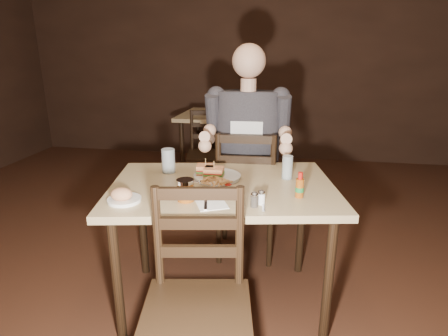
% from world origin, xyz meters
% --- Properties ---
extents(room_shell, '(7.00, 7.00, 7.00)m').
position_xyz_m(room_shell, '(0.00, 0.00, 1.40)').
color(room_shell, black).
rests_on(room_shell, ground).
extents(main_table, '(1.36, 1.03, 0.77)m').
position_xyz_m(main_table, '(0.29, 0.25, 0.69)').
color(main_table, tan).
rests_on(main_table, ground).
extents(bg_table, '(0.83, 0.83, 0.77)m').
position_xyz_m(bg_table, '(-0.17, 2.50, 0.68)').
color(bg_table, tan).
rests_on(bg_table, ground).
extents(chair_far, '(0.47, 0.51, 0.96)m').
position_xyz_m(chair_far, '(0.36, 0.87, 0.48)').
color(chair_far, black).
rests_on(chair_far, ground).
extents(chair_near, '(0.51, 0.55, 0.95)m').
position_xyz_m(chair_near, '(0.31, -0.45, 0.47)').
color(chair_near, black).
rests_on(chair_near, ground).
extents(bg_chair_far, '(0.59, 0.62, 0.98)m').
position_xyz_m(bg_chair_far, '(-0.17, 3.05, 0.49)').
color(bg_chair_far, black).
rests_on(bg_chair_far, ground).
extents(bg_chair_near, '(0.47, 0.50, 0.87)m').
position_xyz_m(bg_chair_near, '(-0.17, 1.95, 0.44)').
color(bg_chair_near, black).
rests_on(bg_chair_near, ground).
extents(diner, '(0.61, 0.49, 1.02)m').
position_xyz_m(diner, '(0.36, 0.82, 1.01)').
color(diner, '#35343A').
rests_on(diner, chair_far).
extents(dinner_plate, '(0.31, 0.31, 0.02)m').
position_xyz_m(dinner_plate, '(0.24, 0.35, 0.78)').
color(dinner_plate, white).
rests_on(dinner_plate, main_table).
extents(sandwich_left, '(0.11, 0.10, 0.09)m').
position_xyz_m(sandwich_left, '(0.17, 0.35, 0.83)').
color(sandwich_left, tan).
rests_on(sandwich_left, dinner_plate).
extents(sandwich_right, '(0.11, 0.09, 0.10)m').
position_xyz_m(sandwich_right, '(0.23, 0.31, 0.83)').
color(sandwich_right, tan).
rests_on(sandwich_right, dinner_plate).
extents(fries_pile, '(0.25, 0.20, 0.04)m').
position_xyz_m(fries_pile, '(0.25, 0.21, 0.80)').
color(fries_pile, tan).
rests_on(fries_pile, dinner_plate).
extents(ketchup_dollop, '(0.05, 0.05, 0.01)m').
position_xyz_m(ketchup_dollop, '(0.33, 0.20, 0.79)').
color(ketchup_dollop, maroon).
rests_on(ketchup_dollop, dinner_plate).
extents(glass_left, '(0.09, 0.09, 0.15)m').
position_xyz_m(glass_left, '(-0.07, 0.41, 0.84)').
color(glass_left, silver).
rests_on(glass_left, main_table).
extents(glass_right, '(0.07, 0.07, 0.14)m').
position_xyz_m(glass_right, '(0.64, 0.41, 0.84)').
color(glass_right, silver).
rests_on(glass_right, main_table).
extents(hot_sauce, '(0.05, 0.05, 0.13)m').
position_xyz_m(hot_sauce, '(0.71, 0.14, 0.84)').
color(hot_sauce, '#8D4410').
rests_on(hot_sauce, main_table).
extents(salt_shaker, '(0.04, 0.04, 0.07)m').
position_xyz_m(salt_shaker, '(0.52, 0.02, 0.80)').
color(salt_shaker, white).
rests_on(salt_shaker, main_table).
extents(pepper_shaker, '(0.04, 0.04, 0.07)m').
position_xyz_m(pepper_shaker, '(0.49, -0.02, 0.80)').
color(pepper_shaker, '#38332D').
rests_on(pepper_shaker, main_table).
extents(syrup_dispenser, '(0.10, 0.10, 0.11)m').
position_xyz_m(syrup_dispenser, '(0.15, -0.00, 0.83)').
color(syrup_dispenser, '#8D4410').
rests_on(syrup_dispenser, main_table).
extents(napkin, '(0.18, 0.18, 0.00)m').
position_xyz_m(napkin, '(0.29, -0.03, 0.77)').
color(napkin, white).
rests_on(napkin, main_table).
extents(knife, '(0.06, 0.23, 0.01)m').
position_xyz_m(knife, '(0.25, 0.01, 0.78)').
color(knife, silver).
rests_on(knife, napkin).
extents(fork, '(0.03, 0.17, 0.01)m').
position_xyz_m(fork, '(0.53, 0.00, 0.78)').
color(fork, silver).
rests_on(fork, napkin).
extents(side_plate, '(0.19, 0.19, 0.01)m').
position_xyz_m(side_plate, '(-0.14, -0.07, 0.78)').
color(side_plate, white).
rests_on(side_plate, main_table).
extents(bread_roll, '(0.12, 0.11, 0.06)m').
position_xyz_m(bread_roll, '(-0.15, -0.08, 0.81)').
color(bread_roll, tan).
rests_on(bread_roll, side_plate).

